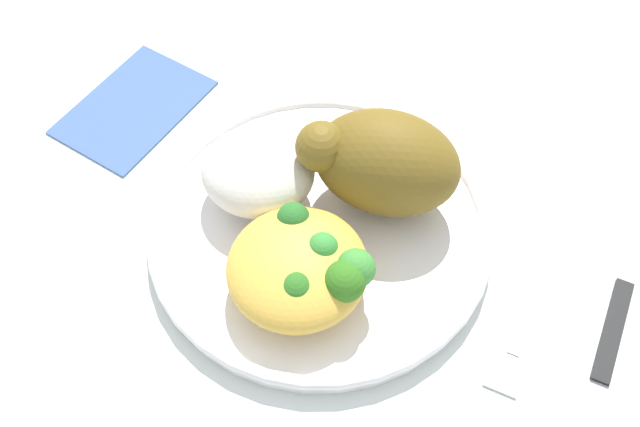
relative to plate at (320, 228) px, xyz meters
name	(u,v)px	position (x,y,z in m)	size (l,w,h in m)	color
ground_plane	(320,235)	(0.00, 0.00, -0.01)	(2.00, 2.00, 0.00)	silver
plate	(320,228)	(0.00, 0.00, 0.00)	(0.25, 0.25, 0.02)	white
roasted_chicken	(382,161)	(-0.03, -0.04, 0.05)	(0.11, 0.07, 0.07)	brown
rice_pile	(258,171)	(0.05, -0.01, 0.03)	(0.08, 0.08, 0.05)	white
mac_cheese_with_broccoli	(302,267)	(0.00, 0.05, 0.03)	(0.10, 0.09, 0.04)	gold
fork	(526,311)	(-0.15, 0.02, -0.01)	(0.04, 0.14, 0.01)	silver
knife	(600,380)	(-0.20, 0.06, -0.01)	(0.04, 0.19, 0.01)	black
napkin	(134,106)	(0.18, -0.08, -0.01)	(0.08, 0.12, 0.00)	#47669E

